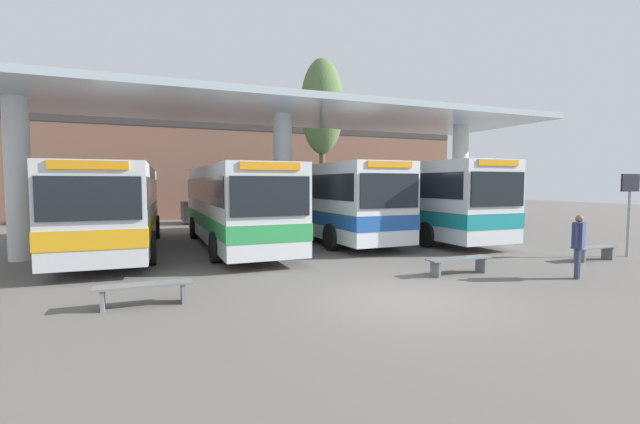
% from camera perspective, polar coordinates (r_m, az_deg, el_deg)
% --- Properties ---
extents(ground_plane, '(100.00, 100.00, 0.00)m').
position_cam_1_polar(ground_plane, '(9.70, 11.17, -11.25)').
color(ground_plane, '#605B56').
extents(townhouse_backdrop, '(40.00, 0.58, 8.41)m').
position_cam_1_polar(townhouse_backdrop, '(31.98, -13.15, 7.99)').
color(townhouse_backdrop, brown).
rests_on(townhouse_backdrop, ground_plane).
extents(station_canopy, '(22.91, 6.98, 5.53)m').
position_cam_1_polar(station_canopy, '(17.52, -5.04, 11.62)').
color(station_canopy, silver).
rests_on(station_canopy, ground_plane).
extents(transit_bus_left_bay, '(3.24, 11.80, 3.11)m').
position_cam_1_polar(transit_bus_left_bay, '(17.76, -25.49, 0.98)').
color(transit_bus_left_bay, silver).
rests_on(transit_bus_left_bay, ground_plane).
extents(transit_bus_center_bay, '(2.80, 11.19, 3.14)m').
position_cam_1_polar(transit_bus_center_bay, '(17.44, -11.50, 1.25)').
color(transit_bus_center_bay, silver).
rests_on(transit_bus_center_bay, ground_plane).
extents(transit_bus_right_bay, '(2.89, 10.74, 3.30)m').
position_cam_1_polar(transit_bus_right_bay, '(19.45, 0.81, 1.84)').
color(transit_bus_right_bay, silver).
rests_on(transit_bus_right_bay, ground_plane).
extents(transit_bus_far_right_bay, '(2.99, 12.36, 3.38)m').
position_cam_1_polar(transit_bus_far_right_bay, '(21.12, 10.96, 2.03)').
color(transit_bus_far_right_bay, silver).
rests_on(transit_bus_far_right_bay, ground_plane).
extents(waiting_bench_near_pillar, '(1.90, 0.44, 0.46)m').
position_cam_1_polar(waiting_bench_near_pillar, '(9.58, -22.43, -9.51)').
color(waiting_bench_near_pillar, slate).
rests_on(waiting_bench_near_pillar, ground_plane).
extents(waiting_bench_mid_platform, '(1.96, 0.44, 0.46)m').
position_cam_1_polar(waiting_bench_mid_platform, '(12.49, 18.03, -6.33)').
color(waiting_bench_mid_platform, slate).
rests_on(waiting_bench_mid_platform, ground_plane).
extents(waiting_bench_far_platform, '(1.66, 0.44, 0.46)m').
position_cam_1_polar(waiting_bench_far_platform, '(16.57, 32.71, -4.31)').
color(waiting_bench_far_platform, slate).
rests_on(waiting_bench_far_platform, ground_plane).
extents(info_sign_platform, '(0.90, 0.09, 2.84)m').
position_cam_1_polar(info_sign_platform, '(18.02, 35.97, 1.56)').
color(info_sign_platform, gray).
rests_on(info_sign_platform, ground_plane).
extents(pedestrian_waiting, '(0.60, 0.41, 1.69)m').
position_cam_1_polar(pedestrian_waiting, '(13.13, 31.20, -3.20)').
color(pedestrian_waiting, '#333856').
rests_on(pedestrian_waiting, ground_plane).
extents(poplar_tree_behind_left, '(2.70, 2.70, 10.29)m').
position_cam_1_polar(poplar_tree_behind_left, '(27.49, 0.27, 13.76)').
color(poplar_tree_behind_left, brown).
rests_on(poplar_tree_behind_left, ground_plane).
extents(parked_car_street, '(4.62, 2.04, 2.02)m').
position_cam_1_polar(parked_car_street, '(27.98, -13.25, 0.58)').
color(parked_car_street, black).
rests_on(parked_car_street, ground_plane).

